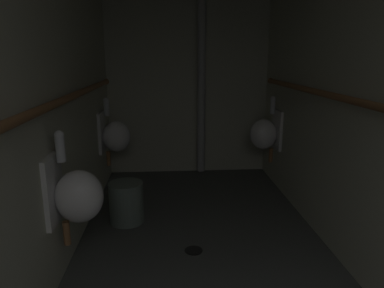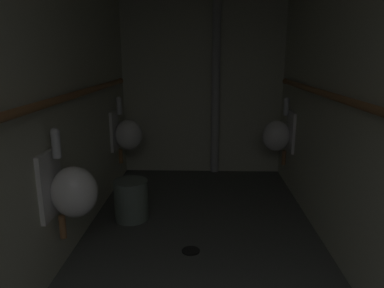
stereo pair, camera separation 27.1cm
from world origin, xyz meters
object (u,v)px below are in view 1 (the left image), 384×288
urinal_right_mid (265,133)px  floor_drain (194,250)px  urinal_left_mid (76,195)px  standpipe_back_wall (201,78)px  waste_bin (126,202)px  urinal_left_far (114,135)px

urinal_right_mid → floor_drain: urinal_right_mid is taller
urinal_left_mid → urinal_right_mid: (1.68, 1.70, 0.00)m
standpipe_back_wall → floor_drain: size_ratio=16.87×
floor_drain → urinal_left_mid: bearing=-157.5°
waste_bin → urinal_left_far: bearing=103.6°
urinal_left_far → urinal_right_mid: same height
urinal_left_far → urinal_left_mid: bearing=-90.0°
urinal_left_mid → floor_drain: bearing=22.5°
urinal_left_mid → waste_bin: 0.98m
urinal_left_mid → urinal_left_far: same height
standpipe_back_wall → urinal_left_mid: bearing=-114.6°
urinal_left_far → standpipe_back_wall: size_ratio=0.32×
urinal_left_far → waste_bin: size_ratio=2.04×
urinal_left_mid → urinal_left_far: (0.00, 1.69, 0.00)m
urinal_right_mid → urinal_left_far: bearing=-179.9°
urinal_right_mid → floor_drain: 1.76m
urinal_left_far → floor_drain: size_ratio=5.39×
urinal_right_mid → waste_bin: size_ratio=2.04×
urinal_right_mid → urinal_left_mid: bearing=-134.7°
urinal_right_mid → waste_bin: (-1.48, -0.84, -0.43)m
urinal_left_mid → floor_drain: (0.77, 0.32, -0.61)m
urinal_left_mid → waste_bin: urinal_left_mid is taller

